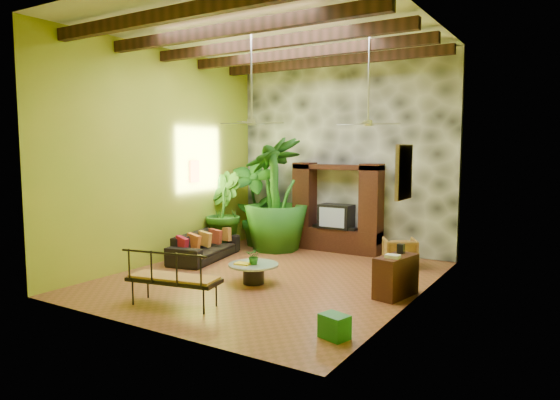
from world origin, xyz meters
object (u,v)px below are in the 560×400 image
Objects in this scene: entertainment_center at (336,214)px; tall_plant_a at (254,202)px; ceiling_fan_front at (252,112)px; iron_bench at (171,276)px; sofa at (205,246)px; green_bin at (334,326)px; ceiling_fan_back at (368,113)px; wicker_armchair at (400,252)px; side_console at (396,276)px; tall_plant_b at (222,211)px; coffee_table at (254,271)px; tall_plant_c at (276,194)px.

tall_plant_a reaches higher than entertainment_center.
ceiling_fan_front is 1.09× the size of iron_bench.
sofa is 5.69m from green_bin.
ceiling_fan_back is 1.09× the size of iron_bench.
ceiling_fan_back is 4.90m from green_bin.
entertainment_center reaches higher than wicker_armchair.
ceiling_fan_front is 4.18m from side_console.
tall_plant_b is 2.07× the size of coffee_table.
entertainment_center is at bearing 115.14° from green_bin.
tall_plant_c is 3.52m from coffee_table.
green_bin is at bearing -45.74° from tall_plant_a.
wicker_armchair is 0.42× the size of iron_bench.
sofa is at bearing -91.68° from tall_plant_a.
tall_plant_b is at bearing 139.12° from ceiling_fan_front.
coffee_table is (2.20, -3.18, -0.95)m from tall_plant_a.
entertainment_center reaches higher than iron_bench.
entertainment_center is at bearing 142.10° from side_console.
wicker_armchair is at bearing -3.64° from tall_plant_a.
side_console is at bearing 88.20° from green_bin.
tall_plant_b is (-2.65, -1.42, 0.07)m from entertainment_center.
tall_plant_b is at bearing -151.89° from entertainment_center.
iron_bench is (1.85, -5.12, -0.68)m from tall_plant_a.
tall_plant_a reaches higher than iron_bench.
sofa is (-2.30, -2.55, -0.64)m from entertainment_center.
tall_plant_c is 4.83m from side_console.
sofa is at bearing 154.88° from ceiling_fan_front.
tall_plant_a is at bearing 163.98° from side_console.
wicker_armchair is 2.37m from side_console.
side_console reaches higher than wicker_armchair.
tall_plant_b is 2.21× the size of side_console.
tall_plant_a is at bearing 98.66° from iron_bench.
tall_plant_b is (-0.41, -0.87, -0.18)m from tall_plant_a.
coffee_table is (-2.02, -2.91, -0.07)m from wicker_armchair.
side_console is at bearing -30.19° from tall_plant_c.
tall_plant_c is at bearing -153.15° from entertainment_center.
ceiling_fan_front reaches higher than tall_plant_c.
tall_plant_c reaches higher than tall_plant_b.
tall_plant_c is at bearing 157.95° from ceiling_fan_back.
ceiling_fan_front is 2.58× the size of wicker_armchair.
tall_plant_c reaches higher than tall_plant_a.
tall_plant_a is 6.14× the size of green_bin.
side_console is at bearing 29.20° from iron_bench.
wicker_armchair is 0.24× the size of tall_plant_c.
entertainment_center is 6.11m from green_bin.
tall_plant_a is at bearing 134.26° from green_bin.
wicker_armchair is (2.17, 2.73, -3.07)m from ceiling_fan_front.
coffee_table is 1.06× the size of side_console.
ceiling_fan_back reaches higher than sofa.
tall_plant_b is 4.84m from iron_bench.
green_bin is at bearing -80.40° from side_console.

